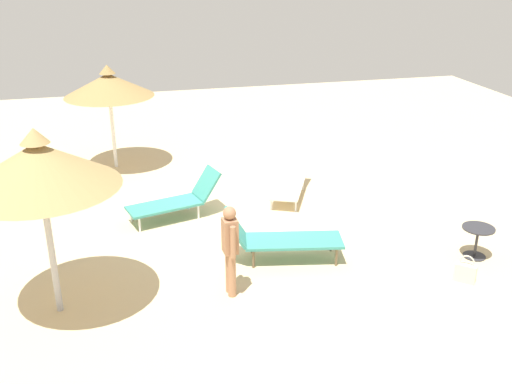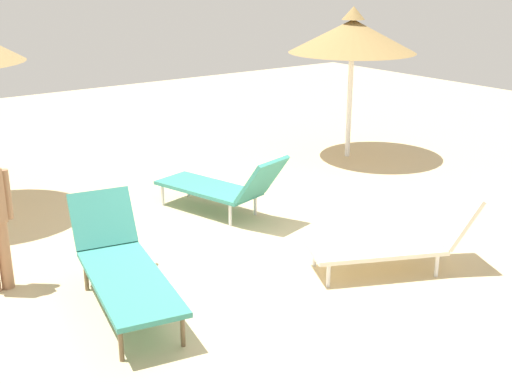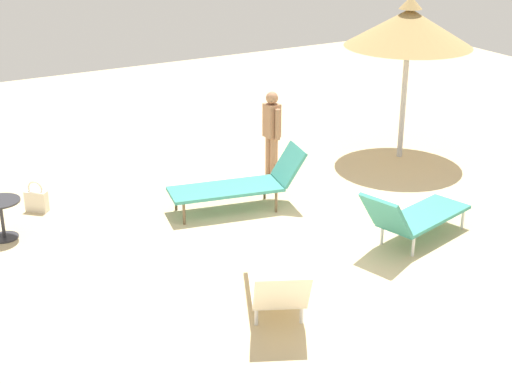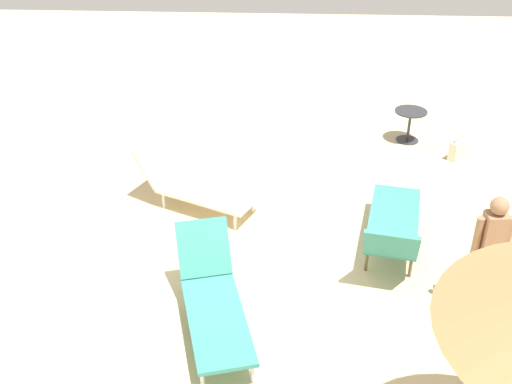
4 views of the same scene
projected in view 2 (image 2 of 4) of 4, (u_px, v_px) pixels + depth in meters
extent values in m
cube|color=beige|center=(275.00, 258.00, 7.79)|extent=(24.00, 24.00, 0.10)
cylinder|color=white|center=(350.00, 93.00, 11.50)|extent=(0.09, 0.09, 2.26)
cone|color=#997A47|center=(353.00, 36.00, 11.19)|extent=(2.18, 2.18, 0.56)
cone|color=#997A47|center=(354.00, 13.00, 11.07)|extent=(0.39, 0.39, 0.22)
cube|color=teal|center=(208.00, 188.00, 9.11)|extent=(1.61, 0.99, 0.05)
cylinder|color=silver|center=(163.00, 195.00, 9.34)|extent=(0.04, 0.04, 0.30)
cylinder|color=silver|center=(188.00, 186.00, 9.73)|extent=(0.04, 0.04, 0.30)
cylinder|color=silver|center=(230.00, 215.00, 8.60)|extent=(0.04, 0.04, 0.30)
cylinder|color=silver|center=(255.00, 204.00, 8.99)|extent=(0.04, 0.04, 0.30)
cube|color=teal|center=(262.00, 180.00, 8.45)|extent=(0.59, 0.72, 0.59)
cube|color=silver|center=(375.00, 248.00, 7.27)|extent=(1.18, 1.59, 0.05)
cylinder|color=silver|center=(328.00, 275.00, 6.96)|extent=(0.04, 0.04, 0.26)
cylinder|color=silver|center=(315.00, 255.00, 7.45)|extent=(0.04, 0.04, 0.26)
cylinder|color=silver|center=(437.00, 266.00, 7.19)|extent=(0.04, 0.04, 0.26)
cylinder|color=silver|center=(416.00, 247.00, 7.67)|extent=(0.04, 0.04, 0.26)
cube|color=silver|center=(454.00, 217.00, 7.34)|extent=(0.73, 0.61, 0.57)
cube|color=teal|center=(129.00, 282.00, 6.29)|extent=(1.83, 0.98, 0.05)
cylinder|color=brown|center=(183.00, 329.00, 5.84)|extent=(0.04, 0.04, 0.34)
cylinder|color=brown|center=(121.00, 343.00, 5.62)|extent=(0.04, 0.04, 0.34)
cylinder|color=brown|center=(138.00, 266.00, 7.09)|extent=(0.04, 0.04, 0.34)
cylinder|color=brown|center=(86.00, 275.00, 6.87)|extent=(0.04, 0.04, 0.34)
cube|color=teal|center=(103.00, 218.00, 7.08)|extent=(0.49, 0.72, 0.55)
cylinder|color=#A57554|center=(4.00, 254.00, 6.86)|extent=(0.13, 0.13, 0.76)
cylinder|color=#A57554|center=(6.00, 194.00, 6.72)|extent=(0.09, 0.09, 0.52)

